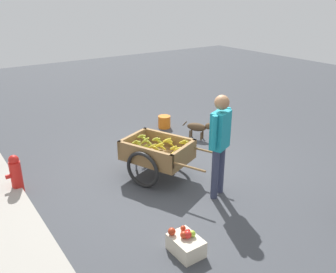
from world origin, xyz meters
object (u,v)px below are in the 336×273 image
(dog, at_px, (198,127))
(apple_crate, at_px, (186,244))
(fire_hydrant, at_px, (16,174))
(plastic_bucket, at_px, (164,122))
(vendor_person, at_px, (220,137))
(fruit_cart, at_px, (158,154))

(dog, height_order, apple_crate, dog)
(dog, xyz_separation_m, apple_crate, (-2.84, 2.52, -0.14))
(fire_hydrant, height_order, plastic_bucket, fire_hydrant)
(vendor_person, xyz_separation_m, plastic_bucket, (3.03, -1.04, -0.85))
(fruit_cart, relative_size, plastic_bucket, 6.16)
(apple_crate, bearing_deg, plastic_bucket, -30.88)
(dog, xyz_separation_m, fire_hydrant, (-0.14, 3.87, 0.06))
(fruit_cart, relative_size, apple_crate, 4.12)
(apple_crate, bearing_deg, dog, -41.59)
(fruit_cart, xyz_separation_m, dog, (0.96, -1.70, -0.17))
(dog, height_order, fire_hydrant, fire_hydrant)
(fire_hydrant, xyz_separation_m, apple_crate, (-2.70, -1.35, -0.21))
(fruit_cart, height_order, fire_hydrant, fruit_cart)
(dog, xyz_separation_m, plastic_bucket, (1.01, 0.22, -0.12))
(vendor_person, bearing_deg, fruit_cart, 22.53)
(dog, bearing_deg, fruit_cart, 119.47)
(dog, distance_m, apple_crate, 3.80)
(fire_hydrant, bearing_deg, apple_crate, -153.49)
(plastic_bucket, bearing_deg, dog, -167.84)
(fire_hydrant, relative_size, apple_crate, 1.52)
(dog, relative_size, plastic_bucket, 2.02)
(fruit_cart, height_order, apple_crate, fruit_cart)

